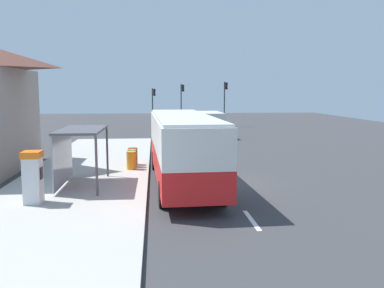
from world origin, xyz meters
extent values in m
cube|color=#38383A|center=(0.00, 14.00, -0.02)|extent=(56.00, 92.00, 0.04)
cube|color=#ADAAA3|center=(-6.40, 2.00, 0.09)|extent=(6.20, 30.00, 0.18)
cube|color=silver|center=(0.25, -6.00, 0.01)|extent=(0.16, 2.20, 0.01)
cube|color=silver|center=(0.25, -1.00, 0.01)|extent=(0.16, 2.20, 0.01)
cube|color=silver|center=(0.25, 4.00, 0.01)|extent=(0.16, 2.20, 0.01)
cube|color=silver|center=(0.25, 9.00, 0.01)|extent=(0.16, 2.20, 0.01)
cube|color=silver|center=(0.25, 14.00, 0.01)|extent=(0.16, 2.20, 0.01)
cube|color=silver|center=(0.25, 19.00, 0.01)|extent=(0.16, 2.20, 0.01)
cube|color=silver|center=(0.25, 24.00, 0.01)|extent=(0.16, 2.20, 0.01)
cube|color=silver|center=(0.25, 29.00, 0.01)|extent=(0.16, 2.20, 0.01)
cube|color=red|center=(-1.70, -0.42, 1.07)|extent=(2.91, 11.09, 1.15)
cube|color=silver|center=(-1.70, -0.42, 2.38)|extent=(2.91, 11.09, 1.45)
cube|color=silver|center=(-1.70, -0.42, 3.15)|extent=(2.78, 10.86, 0.12)
cube|color=black|center=(-1.90, 5.03, 2.30)|extent=(2.30, 0.21, 1.22)
cube|color=black|center=(-2.89, -0.96, 2.30)|extent=(0.40, 8.58, 1.10)
cylinder|color=black|center=(-2.98, 3.44, 0.50)|extent=(0.32, 1.01, 1.00)
cylinder|color=black|center=(-0.72, 3.52, 0.50)|extent=(0.32, 1.01, 1.00)
cylinder|color=black|center=(-2.69, -4.16, 0.50)|extent=(0.32, 1.01, 1.00)
cylinder|color=black|center=(-0.43, -4.07, 0.50)|extent=(0.32, 1.01, 1.00)
cube|color=silver|center=(2.20, 19.43, 1.32)|extent=(2.08, 5.23, 1.96)
cube|color=black|center=(2.20, 19.43, 1.66)|extent=(2.09, 3.15, 0.44)
cylinder|color=black|center=(3.13, 17.45, 0.34)|extent=(0.23, 0.68, 0.68)
cylinder|color=black|center=(1.33, 17.42, 0.34)|extent=(0.23, 0.68, 0.68)
cylinder|color=black|center=(3.07, 21.45, 0.34)|extent=(0.23, 0.68, 0.68)
cylinder|color=black|center=(1.27, 21.42, 0.34)|extent=(0.23, 0.68, 0.68)
cube|color=navy|center=(2.30, 29.17, 0.62)|extent=(2.06, 4.50, 0.60)
cube|color=black|center=(2.31, 28.97, 1.22)|extent=(1.72, 2.47, 0.60)
cylinder|color=black|center=(1.39, 30.61, 0.32)|extent=(0.24, 0.65, 0.64)
cylinder|color=black|center=(3.03, 30.71, 0.32)|extent=(0.24, 0.65, 0.64)
cylinder|color=black|center=(1.57, 27.62, 0.32)|extent=(0.24, 0.65, 0.64)
cylinder|color=black|center=(3.21, 27.72, 0.32)|extent=(0.24, 0.65, 0.64)
cube|color=silver|center=(-7.44, -3.79, 1.03)|extent=(0.60, 0.70, 1.70)
cube|color=orange|center=(-7.44, -3.79, 2.00)|extent=(0.66, 0.76, 0.24)
cube|color=black|center=(-7.13, -3.79, 1.30)|extent=(0.03, 0.36, 0.44)
cylinder|color=orange|center=(-4.20, 2.71, 0.66)|extent=(0.52, 0.52, 0.95)
cylinder|color=green|center=(-4.20, 3.41, 0.66)|extent=(0.52, 0.52, 0.95)
cylinder|color=red|center=(-4.20, 4.11, 0.66)|extent=(0.52, 0.52, 0.95)
cylinder|color=#2D2D2D|center=(5.40, 30.78, 2.66)|extent=(0.14, 0.14, 5.33)
cube|color=black|center=(5.62, 30.78, 4.83)|extent=(0.24, 0.28, 0.84)
sphere|color=#360606|center=(5.74, 30.78, 5.11)|extent=(0.16, 0.16, 0.16)
sphere|color=#F2B20C|center=(5.74, 30.78, 4.83)|extent=(0.16, 0.16, 0.16)
sphere|color=black|center=(5.74, 30.78, 4.55)|extent=(0.16, 0.16, 0.16)
cylinder|color=#2D2D2D|center=(-3.20, 31.58, 2.28)|extent=(0.14, 0.14, 4.56)
cube|color=black|center=(-2.98, 31.58, 4.06)|extent=(0.24, 0.28, 0.84)
sphere|color=#360606|center=(-2.86, 31.58, 4.34)|extent=(0.16, 0.16, 0.16)
sphere|color=#F2B20C|center=(-2.86, 31.58, 4.06)|extent=(0.16, 0.16, 0.16)
sphere|color=black|center=(-2.86, 31.58, 3.78)|extent=(0.16, 0.16, 0.16)
cylinder|color=#2D2D2D|center=(0.30, 32.38, 2.54)|extent=(0.14, 0.14, 5.07)
cube|color=black|center=(0.52, 32.38, 4.57)|extent=(0.24, 0.28, 0.84)
sphere|color=red|center=(0.64, 32.38, 4.85)|extent=(0.16, 0.16, 0.16)
sphere|color=#3C2C03|center=(0.64, 32.38, 4.57)|extent=(0.16, 0.16, 0.16)
sphere|color=black|center=(0.64, 32.38, 4.29)|extent=(0.16, 0.16, 0.16)
cube|color=#4C4C51|center=(-6.10, -0.98, 2.63)|extent=(1.80, 4.00, 0.10)
cube|color=#8CA5B2|center=(-6.95, -0.98, 1.43)|extent=(0.06, 3.80, 2.30)
cylinder|color=#4C4C51|center=(-5.25, -2.88, 1.40)|extent=(0.10, 0.10, 2.44)
cylinder|color=#4C4C51|center=(-5.25, 0.92, 1.40)|extent=(0.10, 0.10, 2.44)
camera|label=1|loc=(-2.95, -19.43, 4.33)|focal=39.42mm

